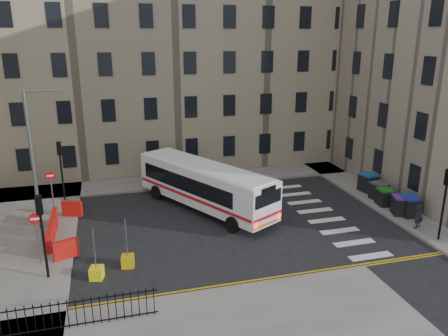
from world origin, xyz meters
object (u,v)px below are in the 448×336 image
wheelie_bin_b (400,205)px  pedestrian (419,213)px  wheelie_bin_d (379,191)px  wheelie_bin_e (368,182)px  bollard_yellow (128,261)px  bollard_chevron (97,273)px  bus (204,184)px  wheelie_bin_a (410,206)px  wheelie_bin_c (385,197)px  streetlamp (32,160)px

wheelie_bin_b → pedestrian: bearing=-79.1°
wheelie_bin_d → wheelie_bin_e: wheelie_bin_e is taller
bollard_yellow → bollard_chevron: 1.67m
wheelie_bin_b → wheelie_bin_d: bearing=104.4°
bollard_yellow → bus: bearing=49.9°
wheelie_bin_d → bollard_yellow: size_ratio=2.06×
bollard_yellow → wheelie_bin_b: bearing=6.3°
wheelie_bin_e → pedestrian: (-0.77, -6.36, 0.30)m
wheelie_bin_a → wheelie_bin_d: size_ratio=1.06×
bus → bollard_chevron: (-6.86, -7.14, -1.42)m
wheelie_bin_d → bollard_chevron: (-18.80, -5.31, -0.45)m
wheelie_bin_c → wheelie_bin_b: bearing=-83.1°
wheelie_bin_c → bollard_yellow: 17.39m
bus → wheelie_bin_e: 12.18m
streetlamp → bollard_yellow: (4.69, -5.73, -4.04)m
bus → pedestrian: size_ratio=5.61×
bollard_chevron → bus: bearing=46.1°
wheelie_bin_e → bollard_chevron: size_ratio=2.30×
wheelie_bin_e → streetlamp: bearing=169.1°
wheelie_bin_a → wheelie_bin_b: size_ratio=0.96×
wheelie_bin_b → wheelie_bin_e: bearing=103.7°
wheelie_bin_d → wheelie_bin_c: bearing=-114.8°
wheelie_bin_c → wheelie_bin_a: bearing=-71.0°
pedestrian → bollard_chevron: 18.26m
bollard_chevron → pedestrian: bearing=1.8°
streetlamp → wheelie_bin_d: streetlamp is taller
streetlamp → wheelie_bin_a: size_ratio=6.24×
bollard_yellow → wheelie_bin_d: bearing=14.7°
streetlamp → wheelie_bin_e: streetlamp is taller
wheelie_bin_d → bollard_chevron: 19.54m
wheelie_bin_a → wheelie_bin_c: (-0.47, 1.98, -0.08)m
wheelie_bin_a → wheelie_bin_c: wheelie_bin_a is taller
wheelie_bin_c → wheelie_bin_e: (0.49, 2.70, 0.10)m
pedestrian → bollard_chevron: (-18.23, -0.58, -0.81)m
wheelie_bin_b → bollard_yellow: bearing=-154.0°
bus → wheelie_bin_c: bus is taller
bus → wheelie_bin_c: 12.05m
wheelie_bin_a → pedestrian: (-0.75, -1.67, 0.31)m
wheelie_bin_e → bollard_chevron: 20.24m
streetlamp → bus: size_ratio=0.76×
streetlamp → wheelie_bin_b: bearing=-10.0°
bus → wheelie_bin_e: size_ratio=7.79×
streetlamp → wheelie_bin_d: (22.00, -1.17, -3.58)m
bollard_yellow → bollard_chevron: size_ratio=1.00×
wheelie_bin_d → bollard_yellow: 17.91m
wheelie_bin_c → wheelie_bin_d: 1.11m
streetlamp → bus: (10.06, 0.65, -2.62)m
pedestrian → wheelie_bin_e: bearing=-124.5°
wheelie_bin_a → pedestrian: pedestrian is taller
wheelie_bin_a → wheelie_bin_e: size_ratio=0.94×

